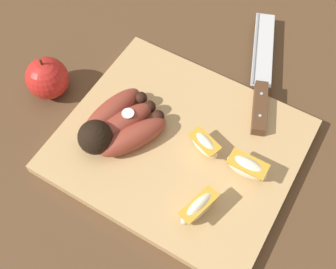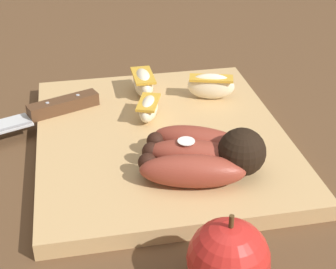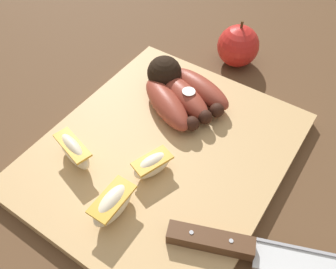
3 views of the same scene
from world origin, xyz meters
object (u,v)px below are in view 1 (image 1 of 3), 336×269
Objects in this scene: banana_bunch at (117,126)px; whole_apple at (48,77)px; apple_wedge_near at (198,207)px; apple_wedge_far at (204,144)px; apple_wedge_middle at (247,167)px; chefs_knife at (261,86)px.

banana_bunch is 1.71× the size of whole_apple.
apple_wedge_far is at bearing -66.71° from apple_wedge_near.
apple_wedge_middle reaches higher than apple_wedge_far.
whole_apple is (0.34, -0.08, -0.00)m from apple_wedge_near.
banana_bunch reaches higher than apple_wedge_near.
banana_bunch is 0.26m from chefs_knife.
apple_wedge_near reaches higher than apple_wedge_middle.
apple_wedge_near is 0.11m from apple_wedge_far.
whole_apple reaches higher than apple_wedge_far.
whole_apple is at bearing 29.04° from chefs_knife.
whole_apple is (0.30, 0.02, 0.00)m from apple_wedge_far.
apple_wedge_near is (-0.01, 0.26, 0.01)m from chefs_knife.
apple_wedge_near reaches higher than apple_wedge_far.
whole_apple reaches higher than banana_bunch.
whole_apple is (0.37, 0.02, -0.00)m from apple_wedge_middle.
banana_bunch is at bearing 10.85° from apple_wedge_middle.
apple_wedge_middle is at bearing 106.20° from chefs_knife.
whole_apple is at bearing -12.90° from apple_wedge_near.
whole_apple reaches higher than apple_wedge_near.
banana_bunch is at bearing -17.03° from apple_wedge_near.
apple_wedge_near reaches higher than chefs_knife.
apple_wedge_near is 0.35m from whole_apple.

